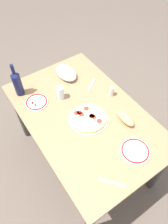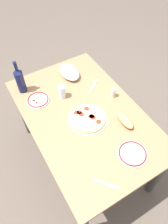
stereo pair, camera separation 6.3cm
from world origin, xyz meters
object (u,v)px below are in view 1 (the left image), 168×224
at_px(baked_pasta_dish, 66,72).
at_px(side_plate_near, 37,102).
at_px(dining_table, 84,124).
at_px(spice_shaker, 111,91).
at_px(bread_loaf, 126,119).
at_px(side_plate_far, 135,151).
at_px(pepperoni_pizza, 88,118).
at_px(wine_bottle, 17,83).
at_px(water_glass, 60,93).

xyz_separation_m(baked_pasta_dish, side_plate_near, (-0.14, 0.36, -0.03)).
relative_size(dining_table, spice_shaker, 14.91).
height_order(side_plate_near, bread_loaf, bread_loaf).
distance_m(dining_table, baked_pasta_dish, 0.49).
xyz_separation_m(side_plate_near, side_plate_far, (-0.77, -0.35, -0.00)).
xyz_separation_m(pepperoni_pizza, side_plate_far, (-0.40, -0.11, -0.01)).
bearing_deg(side_plate_far, pepperoni_pizza, 14.80).
height_order(baked_pasta_dish, wine_bottle, wine_bottle).
height_order(dining_table, baked_pasta_dish, baked_pasta_dish).
relative_size(baked_pasta_dish, side_plate_far, 1.19).
bearing_deg(wine_bottle, spice_shaker, -125.88).
bearing_deg(water_glass, side_plate_far, -167.12).
bearing_deg(wine_bottle, dining_table, -147.38).
height_order(side_plate_near, side_plate_far, side_plate_near).
height_order(side_plate_far, bread_loaf, bread_loaf).
height_order(dining_table, side_plate_far, side_plate_far).
xyz_separation_m(pepperoni_pizza, wine_bottle, (0.53, 0.31, 0.10)).
bearing_deg(baked_pasta_dish, side_plate_far, 179.19).
distance_m(pepperoni_pizza, wine_bottle, 0.63).
bearing_deg(wine_bottle, side_plate_near, -159.92).
relative_size(baked_pasta_dish, water_glass, 2.10).
distance_m(dining_table, spice_shaker, 0.34).
relative_size(wine_bottle, bread_loaf, 1.84).
bearing_deg(spice_shaker, side_plate_near, 63.72).
bearing_deg(water_glass, pepperoni_pizza, -169.71).
height_order(baked_pasta_dish, side_plate_far, baked_pasta_dish).
bearing_deg(side_plate_near, pepperoni_pizza, -146.10).
bearing_deg(water_glass, dining_table, -167.36).
relative_size(side_plate_near, spice_shaker, 2.08).
relative_size(baked_pasta_dish, spice_shaker, 2.76).
xyz_separation_m(pepperoni_pizza, bread_loaf, (-0.17, -0.22, 0.02)).
bearing_deg(bread_loaf, wine_bottle, 36.69).
relative_size(dining_table, wine_bottle, 4.37).
height_order(baked_pasta_dish, water_glass, water_glass).
xyz_separation_m(dining_table, side_plate_near, (0.31, 0.25, 0.13)).
bearing_deg(side_plate_far, bread_loaf, -26.37).
relative_size(pepperoni_pizza, side_plate_far, 1.46).
distance_m(side_plate_far, spice_shaker, 0.54).
distance_m(pepperoni_pizza, side_plate_near, 0.44).
height_order(baked_pasta_dish, bread_loaf, baked_pasta_dish).
xyz_separation_m(water_glass, bread_loaf, (-0.48, -0.28, -0.03)).
bearing_deg(spice_shaker, baked_pasta_dish, 23.88).
bearing_deg(bread_loaf, pepperoni_pizza, 51.83).
distance_m(side_plate_near, side_plate_far, 0.84).
height_order(side_plate_near, spice_shaker, spice_shaker).
height_order(wine_bottle, side_plate_far, wine_bottle).
bearing_deg(baked_pasta_dish, wine_bottle, 85.85).
bearing_deg(baked_pasta_dish, bread_loaf, -171.52).
bearing_deg(side_plate_near, dining_table, -141.69).
distance_m(baked_pasta_dish, water_glass, 0.27).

